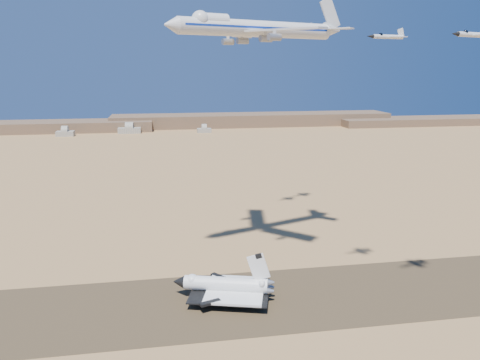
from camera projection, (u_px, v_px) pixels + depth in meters
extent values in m
plane|color=tan|center=(215.00, 304.00, 175.69)|extent=(1200.00, 1200.00, 0.00)
cube|color=#493524|center=(215.00, 303.00, 175.69)|extent=(600.00, 50.00, 0.06)
cube|color=brown|center=(11.00, 127.00, 637.04)|extent=(380.00, 60.00, 14.00)
cube|color=brown|center=(253.00, 120.00, 710.60)|extent=(420.00, 60.00, 18.00)
cube|color=brown|center=(433.00, 121.00, 727.83)|extent=(300.00, 60.00, 11.00)
cube|color=#A29E90|center=(65.00, 134.00, 602.89)|extent=(22.00, 14.00, 6.50)
cube|color=#A29E90|center=(129.00, 130.00, 630.06)|extent=(30.00, 15.00, 7.50)
cube|color=#A29E90|center=(204.00, 130.00, 636.85)|extent=(19.00, 12.50, 5.50)
cylinder|color=white|center=(225.00, 284.00, 178.42)|extent=(31.73, 13.82, 5.50)
cone|color=black|center=(179.00, 282.00, 180.29)|extent=(5.67, 6.23, 5.22)
sphere|color=white|center=(192.00, 281.00, 179.57)|extent=(5.11, 5.11, 5.11)
cube|color=white|center=(235.00, 290.00, 178.53)|extent=(27.19, 28.54, 0.88)
cube|color=black|center=(230.00, 291.00, 178.84)|extent=(34.75, 30.68, 0.49)
cube|color=white|center=(259.00, 267.00, 175.28)|extent=(8.95, 3.13, 11.31)
cylinder|color=gray|center=(193.00, 293.00, 180.77)|extent=(0.35, 0.35, 3.14)
cylinder|color=black|center=(193.00, 295.00, 181.01)|extent=(1.16, 0.72, 1.08)
cylinder|color=gray|center=(239.00, 301.00, 174.07)|extent=(0.35, 0.35, 3.14)
cylinder|color=black|center=(239.00, 304.00, 174.31)|extent=(1.16, 0.72, 1.08)
cylinder|color=gray|center=(242.00, 289.00, 183.56)|extent=(0.35, 0.35, 3.14)
cylinder|color=black|center=(242.00, 292.00, 183.80)|extent=(1.16, 0.72, 1.08)
cylinder|color=silver|center=(258.00, 29.00, 188.39)|extent=(67.59, 29.55, 6.54)
cone|color=silver|center=(171.00, 25.00, 170.69)|extent=(7.01, 7.87, 6.54)
sphere|color=silver|center=(200.00, 20.00, 175.72)|extent=(6.74, 6.74, 6.74)
cube|color=silver|center=(285.00, 29.00, 175.79)|extent=(28.84, 27.42, 0.71)
cube|color=silver|center=(243.00, 35.00, 203.51)|extent=(13.52, 31.64, 0.71)
cube|color=silver|center=(339.00, 29.00, 199.98)|extent=(12.20, 11.55, 0.51)
cube|color=silver|center=(320.00, 31.00, 211.24)|extent=(7.54, 12.06, 0.51)
cube|color=silver|center=(330.00, 14.00, 204.06)|extent=(11.20, 4.60, 14.60)
cylinder|color=gray|center=(266.00, 39.00, 180.63)|extent=(5.70, 4.22, 2.66)
cylinder|color=gray|center=(275.00, 37.00, 171.87)|extent=(5.70, 4.22, 2.66)
cylinder|color=gray|center=(242.00, 41.00, 196.22)|extent=(5.70, 4.22, 2.66)
cylinder|color=gray|center=(228.00, 42.00, 203.05)|extent=(5.70, 4.22, 2.66)
imported|color=red|center=(247.00, 300.00, 176.13)|extent=(0.63, 0.74, 1.72)
imported|color=red|center=(241.00, 303.00, 174.28)|extent=(0.77, 1.03, 1.88)
imported|color=red|center=(255.00, 302.00, 174.69)|extent=(1.11, 0.99, 1.71)
cylinder|color=silver|center=(388.00, 37.00, 155.23)|extent=(11.82, 3.68, 1.37)
cone|color=black|center=(370.00, 36.00, 152.77)|extent=(2.75, 1.76, 1.28)
sphere|color=black|center=(381.00, 35.00, 154.09)|extent=(1.37, 1.37, 1.37)
cube|color=silver|center=(390.00, 37.00, 155.61)|extent=(4.92, 8.38, 0.25)
cube|color=silver|center=(400.00, 37.00, 156.94)|extent=(3.09, 5.24, 0.20)
cube|color=silver|center=(401.00, 33.00, 156.68)|extent=(2.96, 0.83, 3.32)
cylinder|color=silver|center=(472.00, 35.00, 141.08)|extent=(12.77, 5.71, 1.52)
cone|color=black|center=(455.00, 34.00, 137.43)|extent=(3.12, 2.26, 1.41)
sphere|color=black|center=(465.00, 32.00, 139.43)|extent=(1.52, 1.52, 1.52)
cube|color=silver|center=(474.00, 36.00, 141.63)|extent=(6.43, 9.43, 0.27)
cylinder|color=silver|center=(284.00, 29.00, 238.65)|extent=(10.39, 6.09, 1.28)
cone|color=black|center=(274.00, 28.00, 234.85)|extent=(2.66, 2.14, 1.19)
sphere|color=black|center=(280.00, 28.00, 236.96)|extent=(1.28, 1.28, 1.28)
cube|color=silver|center=(285.00, 29.00, 239.22)|extent=(6.16, 7.98, 0.23)
cube|color=silver|center=(290.00, 29.00, 241.29)|extent=(3.86, 5.00, 0.18)
cube|color=silver|center=(291.00, 27.00, 241.09)|extent=(2.58, 1.45, 3.10)
cylinder|color=silver|center=(303.00, 28.00, 247.99)|extent=(11.63, 6.63, 1.43)
cone|color=black|center=(293.00, 28.00, 243.85)|extent=(2.96, 2.35, 1.33)
sphere|color=black|center=(299.00, 27.00, 246.15)|extent=(1.43, 1.43, 1.43)
cube|color=silver|center=(305.00, 29.00, 248.62)|extent=(6.77, 8.90, 0.25)
cube|color=silver|center=(310.00, 29.00, 250.87)|extent=(4.24, 5.57, 0.20)
cube|color=silver|center=(311.00, 26.00, 250.65)|extent=(2.89, 1.58, 3.45)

